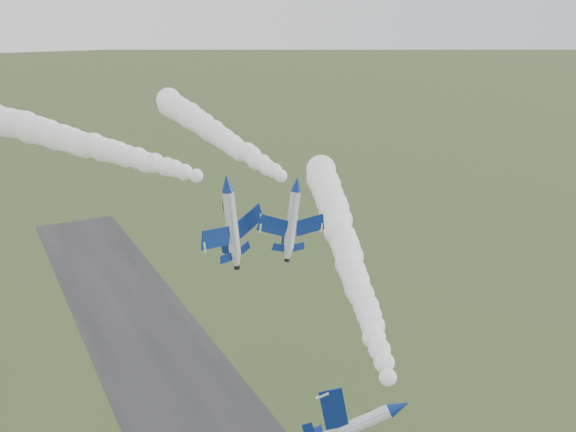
% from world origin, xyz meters
% --- Properties ---
extents(jet_lead, '(6.66, 11.20, 8.77)m').
position_xyz_m(jet_lead, '(4.27, -6.12, 31.14)').
color(jet_lead, silver).
extents(smoke_trail_jet_lead, '(34.96, 70.92, 5.96)m').
position_xyz_m(smoke_trail_jet_lead, '(20.39, 29.95, 33.13)').
color(smoke_trail_jet_lead, white).
extents(jet_pair_left, '(10.80, 12.47, 3.26)m').
position_xyz_m(jet_pair_left, '(-0.25, 24.10, 45.97)').
color(jet_pair_left, silver).
extents(smoke_trail_jet_pair_left, '(27.39, 56.30, 5.38)m').
position_xyz_m(smoke_trail_jet_pair_left, '(-13.13, 53.87, 46.95)').
color(smoke_trail_jet_pair_left, white).
extents(jet_pair_right, '(9.58, 11.62, 3.00)m').
position_xyz_m(jet_pair_right, '(9.16, 23.64, 44.78)').
color(jet_pair_right, silver).
extents(smoke_trail_jet_pair_right, '(6.54, 58.79, 5.11)m').
position_xyz_m(smoke_trail_jet_pair_right, '(9.72, 55.60, 46.27)').
color(smoke_trail_jet_pair_right, white).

